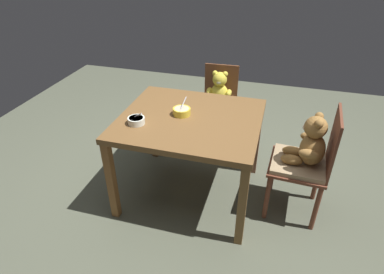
{
  "coord_description": "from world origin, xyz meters",
  "views": [
    {
      "loc": [
        0.6,
        -2.06,
        1.9
      ],
      "look_at": [
        0.0,
        0.05,
        0.52
      ],
      "focal_mm": 30.37,
      "sensor_mm": 36.0,
      "label": 1
    }
  ],
  "objects_px": {
    "teddy_chair_near_right": "(308,153)",
    "porridge_bowl_white_near_left": "(136,120)",
    "dining_table": "(190,127)",
    "porridge_bowl_yellow_center": "(182,111)",
    "teddy_chair_far_center": "(219,99)"
  },
  "relations": [
    {
      "from": "teddy_chair_near_right",
      "to": "porridge_bowl_white_near_left",
      "type": "xyz_separation_m",
      "value": [
        -1.23,
        -0.22,
        0.2
      ]
    },
    {
      "from": "dining_table",
      "to": "porridge_bowl_yellow_center",
      "type": "relative_size",
      "value": 7.29
    },
    {
      "from": "dining_table",
      "to": "porridge_bowl_yellow_center",
      "type": "height_order",
      "value": "porridge_bowl_yellow_center"
    },
    {
      "from": "dining_table",
      "to": "porridge_bowl_white_near_left",
      "type": "distance_m",
      "value": 0.42
    },
    {
      "from": "teddy_chair_far_center",
      "to": "porridge_bowl_white_near_left",
      "type": "relative_size",
      "value": 6.43
    },
    {
      "from": "porridge_bowl_yellow_center",
      "to": "porridge_bowl_white_near_left",
      "type": "bearing_deg",
      "value": -141.13
    },
    {
      "from": "dining_table",
      "to": "teddy_chair_far_center",
      "type": "bearing_deg",
      "value": 86.11
    },
    {
      "from": "dining_table",
      "to": "teddy_chair_far_center",
      "type": "xyz_separation_m",
      "value": [
        0.06,
        0.82,
        -0.13
      ]
    },
    {
      "from": "teddy_chair_near_right",
      "to": "porridge_bowl_yellow_center",
      "type": "height_order",
      "value": "teddy_chair_near_right"
    },
    {
      "from": "dining_table",
      "to": "porridge_bowl_white_near_left",
      "type": "xyz_separation_m",
      "value": [
        -0.35,
        -0.19,
        0.11
      ]
    },
    {
      "from": "porridge_bowl_white_near_left",
      "to": "porridge_bowl_yellow_center",
      "type": "xyz_separation_m",
      "value": [
        0.28,
        0.22,
        0.0
      ]
    },
    {
      "from": "teddy_chair_far_center",
      "to": "teddy_chair_near_right",
      "type": "relative_size",
      "value": 0.92
    },
    {
      "from": "porridge_bowl_white_near_left",
      "to": "teddy_chair_far_center",
      "type": "bearing_deg",
      "value": 68.12
    },
    {
      "from": "dining_table",
      "to": "porridge_bowl_yellow_center",
      "type": "xyz_separation_m",
      "value": [
        -0.07,
        0.03,
        0.11
      ]
    },
    {
      "from": "teddy_chair_far_center",
      "to": "porridge_bowl_white_near_left",
      "type": "xyz_separation_m",
      "value": [
        -0.41,
        -1.01,
        0.24
      ]
    }
  ]
}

